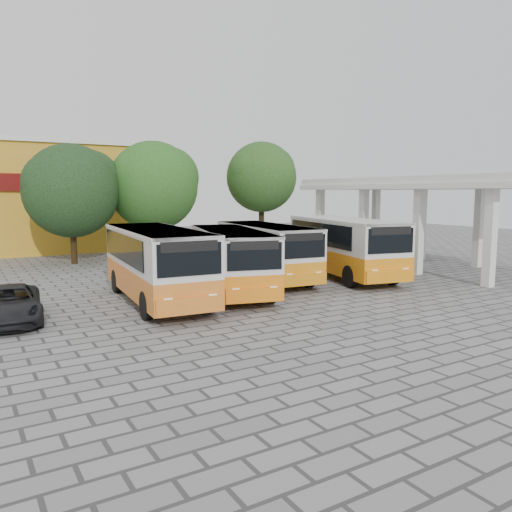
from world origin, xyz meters
TOP-DOWN VIEW (x-y plane):
  - ground at (0.00, 0.00)m, footprint 90.00×90.00m
  - terminal_shelter at (10.50, 4.00)m, footprint 6.80×15.80m
  - bus_far_left at (-6.97, 2.45)m, footprint 3.26×8.63m
  - bus_centre_left at (-3.42, 2.59)m, footprint 4.41×8.37m
  - bus_centre_right at (-0.38, 4.51)m, footprint 3.37×8.20m
  - bus_far_right at (3.74, 3.21)m, footprint 4.45×9.11m
  - tree_left at (-7.54, 15.99)m, footprint 6.16×5.87m
  - tree_middle at (-2.13, 16.08)m, footprint 6.37×6.07m
  - tree_right at (6.38, 15.81)m, footprint 5.62×5.35m
  - parked_car at (-12.53, 2.07)m, footprint 2.51×4.70m

SIDE VIEW (x-z plane):
  - ground at x=0.00m, z-range 0.00..0.00m
  - parked_car at x=-12.53m, z-range 0.00..1.26m
  - bus_centre_left at x=-3.42m, z-range 0.22..3.08m
  - bus_centre_right at x=-0.38m, z-range 0.23..3.09m
  - bus_far_left at x=-6.97m, z-range 0.24..3.28m
  - bus_far_right at x=3.74m, z-range 0.25..3.37m
  - tree_left at x=-7.54m, z-range 1.03..8.58m
  - terminal_shelter at x=10.50m, z-range 2.21..7.61m
  - tree_middle at x=-2.13m, z-range 1.16..9.15m
  - tree_right at x=6.38m, z-range 1.67..10.02m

